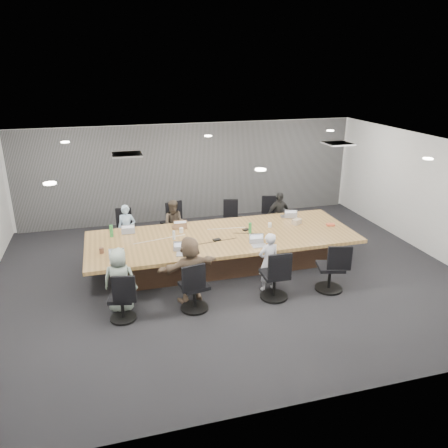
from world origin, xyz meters
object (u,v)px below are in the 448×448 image
object	(u,v)px
chair_3	(273,219)
chair_7	(330,270)
person_6	(268,262)
bottle_green_left	(111,231)
laptop_0	(128,231)
person_3	(278,215)
conference_table	(223,249)
chair_2	(235,223)
snack_packet	(330,225)
laptop_1	(179,227)
laptop_3	(287,216)
chair_5	(194,290)
chair_6	(275,278)
person_4	(120,280)
laptop_4	(118,262)
mug_brown	(102,251)
person_5	(190,269)
chair_4	(122,301)
laptop_6	(259,246)
bottle_clear	(174,235)
canvas_bag	(297,222)
person_1	(175,224)
bottle_green_right	(250,228)
person_0	(127,229)
chair_1	(173,227)
chair_0	(127,233)

from	to	relation	value
chair_3	chair_7	size ratio (longest dim) A/B	0.86
person_6	bottle_green_left	bearing A→B (deg)	-42.18
laptop_0	person_3	distance (m)	3.99
conference_table	chair_3	world-z (taller)	chair_3
chair_2	snack_packet	xyz separation A→B (m)	(1.85, -1.77, 0.40)
laptop_1	person_3	world-z (taller)	person_3
laptop_3	conference_table	bearing A→B (deg)	35.72
chair_5	chair_6	distance (m)	1.61
bottle_green_left	laptop_3	bearing A→B (deg)	2.79
person_6	person_4	bearing A→B (deg)	-9.26
chair_6	chair_7	xyz separation A→B (m)	(1.21, 0.00, 0.01)
laptop_3	snack_packet	bearing A→B (deg)	143.49
laptop_4	mug_brown	size ratio (longest dim) A/B	2.59
laptop_1	person_5	xyz separation A→B (m)	(-0.16, -2.15, -0.08)
chair_4	laptop_6	distance (m)	3.09
person_5	bottle_clear	bearing A→B (deg)	-100.89
laptop_1	laptop_3	xyz separation A→B (m)	(2.77, 0.00, 0.00)
conference_table	chair_3	xyz separation A→B (m)	(1.90, 1.70, -0.03)
conference_table	canvas_bag	bearing A→B (deg)	6.91
chair_5	person_1	bearing A→B (deg)	75.56
person_4	laptop_6	distance (m)	2.98
person_3	person_4	size ratio (longest dim) A/B	0.98
person_6	person_1	bearing A→B (deg)	-71.06
conference_table	bottle_clear	world-z (taller)	bottle_clear
chair_5	person_1	size ratio (longest dim) A/B	0.68
chair_6	canvas_bag	distance (m)	2.37
chair_3	laptop_3	world-z (taller)	laptop_3
person_3	snack_packet	bearing A→B (deg)	-73.88
person_6	chair_2	bearing A→B (deg)	-103.29
laptop_3	person_4	world-z (taller)	person_4
chair_5	laptop_3	xyz separation A→B (m)	(2.93, 2.50, 0.33)
laptop_3	bottle_green_right	size ratio (longest dim) A/B	1.26
laptop_6	bottle_green_left	bearing A→B (deg)	160.22
person_4	person_1	bearing A→B (deg)	-103.78
conference_table	person_0	xyz separation A→B (m)	(-2.04, 1.35, 0.20)
chair_5	laptop_4	world-z (taller)	chair_5
laptop_4	bottle_clear	bearing A→B (deg)	37.51
laptop_1	bottle_clear	bearing A→B (deg)	78.45
person_0	laptop_6	size ratio (longest dim) A/B	3.84
chair_5	bottle_clear	distance (m)	1.82
chair_1	laptop_4	xyz separation A→B (m)	(-1.48, -2.50, 0.32)
snack_packet	chair_6	bearing A→B (deg)	-141.78
laptop_3	snack_packet	size ratio (longest dim) A/B	1.68
person_5	canvas_bag	distance (m)	3.34
person_1	person_3	distance (m)	2.77
conference_table	chair_0	world-z (taller)	conference_table
laptop_3	bottle_clear	size ratio (longest dim) A/B	1.56
person_0	laptop_0	xyz separation A→B (m)	(0.00, -0.55, 0.15)
chair_2	canvas_bag	world-z (taller)	canvas_bag
laptop_3	chair_4	bearing A→B (deg)	43.38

